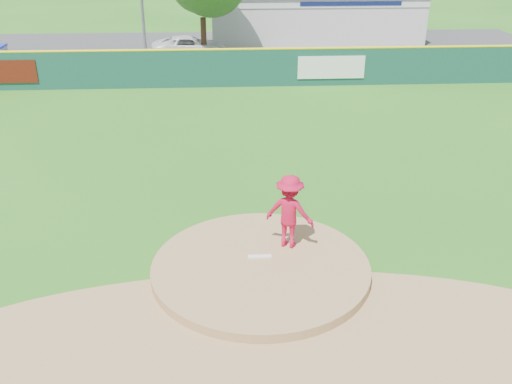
{
  "coord_description": "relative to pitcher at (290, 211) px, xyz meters",
  "views": [
    {
      "loc": [
        -0.82,
        -12.15,
        8.03
      ],
      "look_at": [
        0.0,
        2.0,
        1.3
      ],
      "focal_mm": 40.0,
      "sensor_mm": 36.0,
      "label": 1
    }
  ],
  "objects": [
    {
      "name": "outfield_fence",
      "position": [
        -0.81,
        17.12,
        -0.16
      ],
      "size": [
        40.0,
        0.14,
        2.07
      ],
      "color": "#15443A",
      "rests_on": "ground"
    },
    {
      "name": "fence_banners",
      "position": [
        -4.48,
        17.04,
        -0.25
      ],
      "size": [
        20.87,
        0.04,
        1.2
      ],
      "color": "#55160C",
      "rests_on": "ground"
    },
    {
      "name": "parking_lot",
      "position": [
        -0.81,
        26.12,
        -1.24
      ],
      "size": [
        44.0,
        16.0,
        0.02
      ],
      "primitive_type": "cube",
      "color": "#38383A",
      "rests_on": "ground"
    },
    {
      "name": "pitcher",
      "position": [
        0.0,
        0.0,
        0.0
      ],
      "size": [
        1.48,
        1.21,
        2.0
      ],
      "primitive_type": "imported",
      "rotation": [
        0.0,
        0.0,
        2.72
      ],
      "color": "#BA0F36",
      "rests_on": "pitchers_mound"
    },
    {
      "name": "van",
      "position": [
        -3.77,
        24.69,
        -0.56
      ],
      "size": [
        5.04,
        2.69,
        1.35
      ],
      "primitive_type": "imported",
      "rotation": [
        0.0,
        0.0,
        1.67
      ],
      "color": "white",
      "rests_on": "parking_lot"
    },
    {
      "name": "infield_dirt_arc",
      "position": [
        -0.81,
        -3.88,
        -1.25
      ],
      "size": [
        15.4,
        15.4,
        0.01
      ],
      "primitive_type": "cylinder",
      "color": "#9E774C",
      "rests_on": "ground"
    },
    {
      "name": "ground",
      "position": [
        -0.81,
        -0.88,
        -1.25
      ],
      "size": [
        120.0,
        120.0,
        0.0
      ],
      "primitive_type": "plane",
      "color": "#286B19",
      "rests_on": "ground"
    },
    {
      "name": "pitchers_mound",
      "position": [
        -0.81,
        -0.88,
        -1.25
      ],
      "size": [
        5.5,
        5.5,
        0.5
      ],
      "primitive_type": "cylinder",
      "color": "#9E774C",
      "rests_on": "ground"
    },
    {
      "name": "pitching_rubber",
      "position": [
        -0.81,
        -0.58,
        -0.98
      ],
      "size": [
        0.6,
        0.15,
        0.04
      ],
      "primitive_type": "cube",
      "color": "white",
      "rests_on": "pitchers_mound"
    },
    {
      "name": "pool_building_grp",
      "position": [
        5.2,
        31.11,
        0.41
      ],
      "size": [
        15.2,
        8.2,
        3.31
      ],
      "color": "silver",
      "rests_on": "ground"
    }
  ]
}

